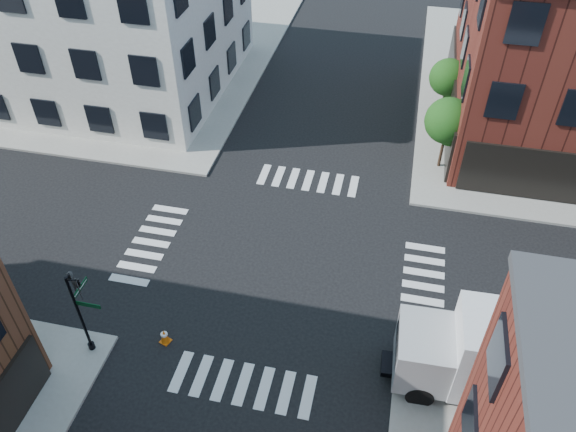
# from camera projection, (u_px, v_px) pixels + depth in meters

# --- Properties ---
(ground) EXTENTS (120.00, 120.00, 0.00)m
(ground) POSITION_uv_depth(u_px,v_px,m) (282.00, 264.00, 28.13)
(ground) COLOR black
(ground) RESTS_ON ground
(sidewalk_nw) EXTENTS (30.00, 30.00, 0.15)m
(sidewalk_nw) POSITION_uv_depth(u_px,v_px,m) (94.00, 47.00, 46.92)
(sidewalk_nw) COLOR gray
(sidewalk_nw) RESTS_ON ground
(building_nw) EXTENTS (22.00, 16.00, 11.00)m
(building_nw) POSITION_uv_depth(u_px,v_px,m) (69.00, 6.00, 39.35)
(building_nw) COLOR beige
(building_nw) RESTS_ON ground
(tree_near) EXTENTS (2.69, 2.69, 4.49)m
(tree_near) POSITION_uv_depth(u_px,v_px,m) (449.00, 123.00, 32.14)
(tree_near) COLOR black
(tree_near) RESTS_ON ground
(tree_far) EXTENTS (2.43, 2.43, 4.07)m
(tree_far) POSITION_uv_depth(u_px,v_px,m) (448.00, 79.00, 36.73)
(tree_far) COLOR black
(tree_far) RESTS_ON ground
(signal_pole) EXTENTS (1.29, 1.24, 4.60)m
(signal_pole) POSITION_uv_depth(u_px,v_px,m) (80.00, 305.00, 22.45)
(signal_pole) COLOR black
(signal_pole) RESTS_ON ground
(box_truck) EXTENTS (9.12, 3.04, 4.08)m
(box_truck) POSITION_uv_depth(u_px,v_px,m) (519.00, 360.00, 21.37)
(box_truck) COLOR silver
(box_truck) RESTS_ON ground
(traffic_cone) EXTENTS (0.54, 0.54, 0.78)m
(traffic_cone) POSITION_uv_depth(u_px,v_px,m) (164.00, 336.00, 24.34)
(traffic_cone) COLOR #D95D09
(traffic_cone) RESTS_ON ground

